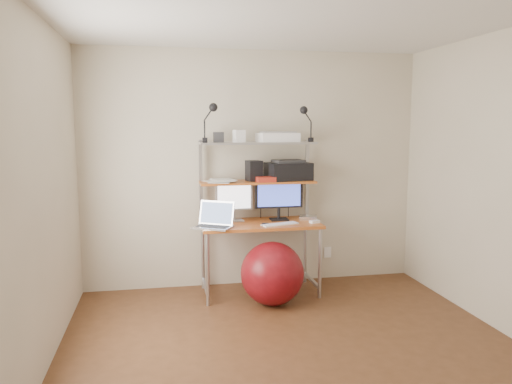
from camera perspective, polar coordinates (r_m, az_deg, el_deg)
The scene contains 20 objects.
room at distance 3.60m, azimuth 4.96°, elevation 0.04°, with size 3.60×3.60×3.60m.
computer_desk at distance 5.09m, azimuth 0.30°, elevation -1.00°, with size 1.20×0.60×1.57m.
wall_outlet at distance 5.71m, azimuth 8.19°, elevation -6.83°, with size 0.08×0.01×0.12m, color white.
monitor_silver at distance 5.12m, azimuth -2.51°, elevation -0.80°, with size 0.39×0.15×0.43m.
monitor_black at distance 5.18m, azimuth 2.63°, elevation -0.44°, with size 0.50×0.14×0.50m.
laptop at distance 4.86m, azimuth -4.73°, elevation -3.40°, with size 0.45×0.42×0.31m.
keyboard at distance 4.96m, azimuth 2.76°, elevation -3.70°, with size 0.38×0.11×0.01m, color white.
mouse at distance 5.08m, azimuth 6.71°, elevation -3.38°, with size 0.10×0.06×0.03m, color white.
mac_mini at distance 5.29m, azimuth 5.98°, elevation -2.89°, with size 0.18×0.18×0.03m, color silver.
phone at distance 4.94m, azimuth 1.05°, elevation -3.74°, with size 0.07×0.13×0.01m, color black.
printer at distance 5.22m, azimuth 3.71°, elevation 2.46°, with size 0.49×0.37×0.21m.
nas_cube at distance 5.12m, azimuth -0.23°, elevation 2.44°, with size 0.14×0.14×0.21m, color black.
red_box at distance 5.04m, azimuth 1.12°, elevation 1.45°, with size 0.19×0.12×0.05m, color #B22A1C.
scanner at distance 5.16m, azimuth 2.49°, elevation 6.32°, with size 0.43×0.30×0.11m.
box_white at distance 5.01m, azimuth -1.95°, elevation 6.41°, with size 0.11×0.09×0.12m, color white.
box_grey at distance 5.05m, azimuth -4.30°, elevation 6.27°, with size 0.10×0.10×0.10m, color #2D2D2F.
clip_lamp_left at distance 4.97m, azimuth -5.11°, elevation 8.90°, with size 0.15×0.09×0.39m.
clip_lamp_right at distance 5.12m, azimuth 5.65°, elevation 8.65°, with size 0.14×0.08×0.36m.
exercise_ball at distance 4.86m, azimuth 1.87°, elevation -9.29°, with size 0.61×0.61×0.61m, color maroon.
paper_stack at distance 5.07m, azimuth -4.02°, elevation 1.31°, with size 0.34×0.41×0.02m.
Camera 1 is at (-0.98, -3.43, 1.73)m, focal length 35.00 mm.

